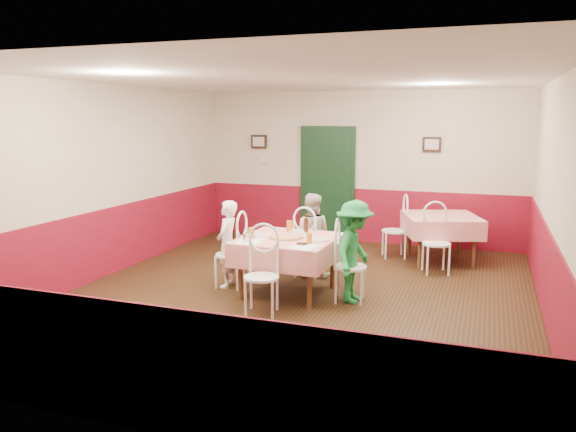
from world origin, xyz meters
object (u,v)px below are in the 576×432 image
(beer_bottle, at_px, (306,224))
(wallet, at_px, (302,244))
(chair_second_a, at_px, (394,231))
(chair_right, at_px, (350,267))
(chair_left, at_px, (231,255))
(chair_second_b, at_px, (436,244))
(pizza, at_px, (286,237))
(glass_b, at_px, (309,239))
(diner_left, at_px, (227,244))
(main_table, at_px, (288,266))
(glass_a, at_px, (251,233))
(second_table, at_px, (440,239))
(chair_near, at_px, (261,277))
(glass_c, at_px, (289,226))
(chair_far, at_px, (310,247))
(diner_far, at_px, (311,235))
(diner_right, at_px, (354,252))

(beer_bottle, xyz_separation_m, wallet, (0.18, -0.74, -0.11))
(chair_second_a, bearing_deg, chair_right, -22.33)
(chair_left, bearing_deg, chair_second_b, 120.02)
(chair_second_a, height_order, pizza, chair_second_a)
(glass_b, distance_m, diner_left, 1.32)
(main_table, distance_m, glass_a, 0.66)
(second_table, xyz_separation_m, chair_right, (-0.91, -2.48, 0.08))
(chair_left, relative_size, diner_left, 0.75)
(main_table, bearing_deg, chair_near, -92.05)
(chair_second_b, height_order, glass_b, chair_second_b)
(chair_right, relative_size, pizza, 2.11)
(chair_second_a, distance_m, pizza, 2.69)
(chair_second_a, bearing_deg, glass_c, -47.55)
(chair_right, height_order, chair_second_a, same)
(glass_b, bearing_deg, chair_near, -123.67)
(chair_second_a, bearing_deg, diner_left, -56.98)
(chair_second_a, relative_size, glass_b, 6.83)
(second_table, height_order, glass_c, glass_c)
(chair_second_b, distance_m, diner_left, 3.14)
(pizza, bearing_deg, chair_second_a, 67.47)
(glass_a, distance_m, diner_left, 0.58)
(chair_near, bearing_deg, wallet, 47.06)
(main_table, bearing_deg, chair_far, 87.95)
(chair_far, height_order, chair_second_a, same)
(glass_c, bearing_deg, chair_near, -85.81)
(beer_bottle, bearing_deg, chair_near, -96.43)
(chair_right, xyz_separation_m, chair_far, (-0.82, 0.88, 0.00))
(chair_right, relative_size, glass_c, 6.09)
(chair_near, xyz_separation_m, diner_left, (-0.87, 0.88, 0.15))
(chair_right, bearing_deg, glass_c, 58.84)
(chair_near, relative_size, chair_second_a, 1.00)
(glass_a, xyz_separation_m, diner_far, (0.46, 1.12, -0.22))
(diner_left, relative_size, diner_right, 0.92)
(main_table, bearing_deg, diner_far, 87.95)
(glass_c, distance_m, wallet, 0.84)
(diner_left, bearing_deg, chair_second_b, 116.98)
(chair_left, height_order, chair_right, same)
(pizza, xyz_separation_m, diner_right, (0.92, -0.01, -0.12))
(main_table, bearing_deg, chair_second_b, 43.99)
(chair_right, height_order, diner_far, diner_far)
(wallet, bearing_deg, chair_left, 164.90)
(chair_right, height_order, chair_far, same)
(beer_bottle, bearing_deg, second_table, 51.00)
(chair_near, height_order, chair_second_a, same)
(main_table, distance_m, glass_c, 0.62)
(second_table, bearing_deg, chair_second_b, -90.00)
(chair_right, distance_m, diner_left, 1.76)
(chair_near, height_order, glass_c, glass_c)
(beer_bottle, relative_size, diner_far, 0.19)
(chair_left, height_order, glass_a, glass_a)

